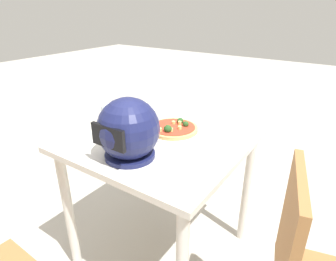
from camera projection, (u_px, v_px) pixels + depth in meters
ground_plane at (164, 249)px, 1.75m from camera, size 14.00×14.00×0.00m
dining_table at (163, 156)px, 1.49m from camera, size 0.82×0.86×0.77m
pizza_plate at (173, 131)px, 1.48m from camera, size 0.29×0.29×0.01m
pizza at (173, 128)px, 1.47m from camera, size 0.26×0.26×0.05m
motorcycle_helmet at (128, 130)px, 1.19m from camera, size 0.27×0.27×0.27m
drinking_glass at (108, 117)px, 1.50m from camera, size 0.07×0.07×0.13m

